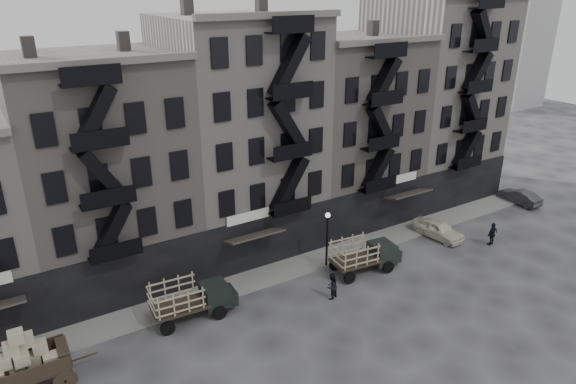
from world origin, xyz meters
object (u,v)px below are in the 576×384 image
stake_truck_east (364,253)px  policeman (492,234)px  pedestrian_mid (332,286)px  car_far (520,197)px  car_east (438,229)px  wagon (22,357)px  stake_truck_west (191,297)px

stake_truck_east → policeman: bearing=-5.1°
stake_truck_east → pedestrian_mid: bearing=-152.7°
pedestrian_mid → car_far: bearing=168.8°
car_east → policeman: size_ratio=2.27×
stake_truck_east → car_far: stake_truck_east is taller
wagon → policeman: wagon is taller
car_east → wagon: bearing=174.4°
stake_truck_west → policeman: stake_truck_west is taller
car_east → pedestrian_mid: 12.64m
wagon → car_east: size_ratio=0.98×
car_far → wagon: bearing=3.2°
stake_truck_east → car_far: (20.08, 1.86, -0.81)m
wagon → stake_truck_east: bearing=1.0°
car_far → policeman: 9.91m
car_east → policeman: (2.61, -3.09, 0.21)m
stake_truck_west → car_far: stake_truck_west is taller
wagon → car_far: bearing=3.5°
policeman → wagon: bearing=-6.9°
stake_truck_east → policeman: (11.03, -2.16, -0.52)m
stake_truck_west → car_far: size_ratio=1.32×
wagon → stake_truck_east: wagon is taller
car_east → pedestrian_mid: (-12.39, -2.48, 0.18)m
car_far → car_east: bearing=5.1°
car_far → policeman: bearing=24.5°
pedestrian_mid → stake_truck_east: bearing=-177.9°
stake_truck_west → car_east: 20.83m
stake_truck_west → car_far: 32.49m
stake_truck_west → car_east: bearing=2.8°
car_east → policeman: 4.05m
pedestrian_mid → wagon: bearing=-24.1°
stake_truck_west → stake_truck_east: stake_truck_west is taller
policeman → stake_truck_west: bearing=-11.5°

